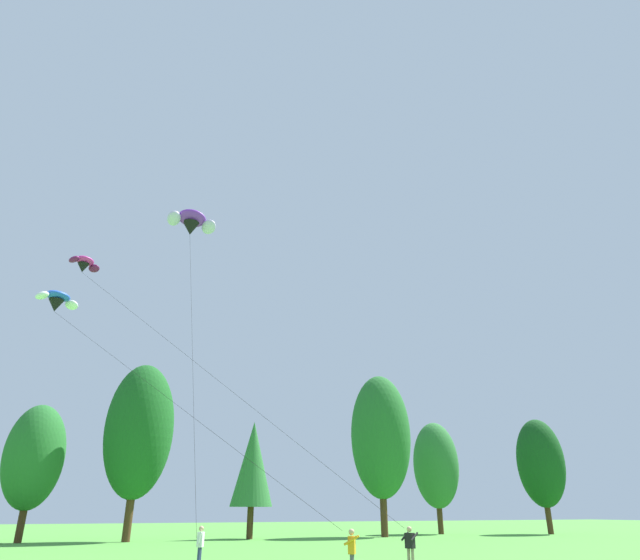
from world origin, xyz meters
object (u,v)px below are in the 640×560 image
object	(u,v)px
kite_flyer_near	(200,543)
parafoil_kite_far_magenta	(84,264)
kite_flyer_far	(410,544)
kite_flyer_mid	(352,549)
parafoil_kite_mid_blue_white	(57,301)
parafoil_kite_high_purple	(191,223)

from	to	relation	value
kite_flyer_near	parafoil_kite_far_magenta	world-z (taller)	parafoil_kite_far_magenta
kite_flyer_near	kite_flyer_far	world-z (taller)	same
kite_flyer_mid	parafoil_kite_far_magenta	xyz separation A→B (m)	(-11.37, 17.40, 16.81)
parafoil_kite_far_magenta	parafoil_kite_mid_blue_white	bearing A→B (deg)	-123.03
kite_flyer_mid	parafoil_kite_far_magenta	distance (m)	26.73
kite_flyer_mid	parafoil_kite_mid_blue_white	world-z (taller)	parafoil_kite_mid_blue_white
kite_flyer_near	parafoil_kite_far_magenta	distance (m)	21.38
kite_flyer_near	parafoil_kite_high_purple	distance (m)	21.62
parafoil_kite_high_purple	parafoil_kite_far_magenta	size ratio (longest dim) A/B	1.24
kite_flyer_far	parafoil_kite_mid_blue_white	world-z (taller)	parafoil_kite_mid_blue_white
kite_flyer_near	parafoil_kite_far_magenta	bearing A→B (deg)	122.36
parafoil_kite_mid_blue_white	parafoil_kite_far_magenta	distance (m)	3.95
kite_flyer_far	parafoil_kite_far_magenta	xyz separation A→B (m)	(-15.04, 15.49, 16.81)
kite_flyer_near	parafoil_kite_high_purple	xyz separation A→B (m)	(-0.62, 8.28, 19.96)
parafoil_kite_high_purple	parafoil_kite_mid_blue_white	xyz separation A→B (m)	(-7.54, 1.18, -6.54)
kite_flyer_far	parafoil_kite_high_purple	bearing A→B (deg)	124.24
kite_flyer_mid	parafoil_kite_mid_blue_white	xyz separation A→B (m)	(-12.47, 15.71, 13.41)
kite_flyer_near	kite_flyer_far	bearing A→B (deg)	-28.59
parafoil_kite_high_purple	kite_flyer_near	bearing A→B (deg)	-85.72
parafoil_kite_high_purple	parafoil_kite_mid_blue_white	bearing A→B (deg)	171.09
kite_flyer_far	parafoil_kite_far_magenta	world-z (taller)	parafoil_kite_far_magenta
kite_flyer_far	parafoil_kite_mid_blue_white	xyz separation A→B (m)	(-16.13, 13.81, 13.41)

